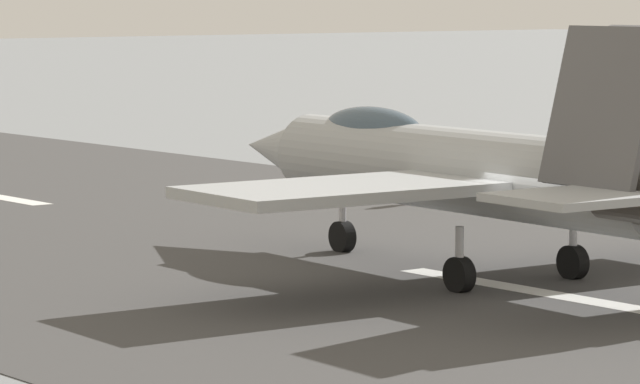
% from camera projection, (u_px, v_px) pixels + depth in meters
% --- Properties ---
extents(ground_plane, '(400.00, 400.00, 0.00)m').
position_uv_depth(ground_plane, '(546.00, 294.00, 39.58)').
color(ground_plane, gray).
extents(runway_strip, '(240.00, 26.00, 0.02)m').
position_uv_depth(runway_strip, '(547.00, 294.00, 39.57)').
color(runway_strip, '#3F3E3D').
rests_on(runway_strip, ground).
extents(fighter_jet, '(16.43, 14.62, 5.61)m').
position_uv_depth(fighter_jet, '(466.00, 168.00, 41.89)').
color(fighter_jet, '#A2A6A8').
rests_on(fighter_jet, ground).
extents(crew_person, '(0.45, 0.63, 1.63)m').
position_uv_depth(crew_person, '(418.00, 176.00, 56.37)').
color(crew_person, '#1E2338').
rests_on(crew_person, ground).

